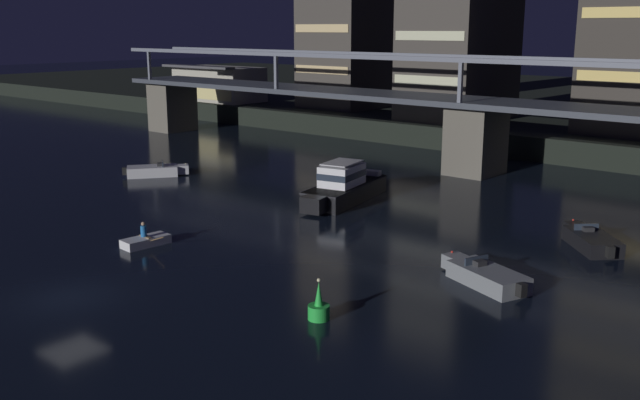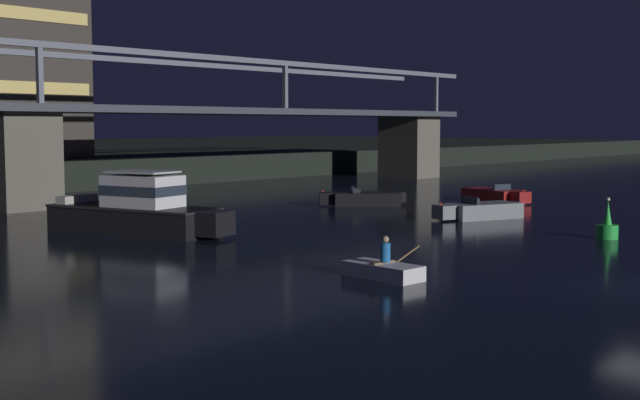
{
  "view_description": "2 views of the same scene",
  "coord_description": "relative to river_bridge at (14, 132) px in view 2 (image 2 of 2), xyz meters",
  "views": [
    {
      "loc": [
        27.54,
        -15.18,
        11.57
      ],
      "look_at": [
        3.4,
        13.0,
        2.61
      ],
      "focal_mm": 40.07,
      "sensor_mm": 36.0,
      "label": 1
    },
    {
      "loc": [
        -25.22,
        -9.04,
        4.84
      ],
      "look_at": [
        4.85,
        17.29,
        1.29
      ],
      "focal_mm": 47.85,
      "sensor_mm": 36.0,
      "label": 2
    }
  ],
  "objects": [
    {
      "name": "river_bridge",
      "position": [
        0.0,
        0.0,
        0.0
      ],
      "size": [
        83.87,
        6.4,
        9.38
      ],
      "color": "#605B51",
      "rests_on": "ground"
    },
    {
      "name": "cabin_cruiser_near_left",
      "position": [
        -2.13,
        -14.35,
        -3.37
      ],
      "size": [
        4.29,
        9.37,
        2.79
      ],
      "color": "black",
      "rests_on": "ground"
    },
    {
      "name": "speedboat_near_right",
      "position": [
        22.01,
        -18.58,
        -4.01
      ],
      "size": [
        2.89,
        5.15,
        1.16
      ],
      "color": "maroon",
      "rests_on": "ground"
    },
    {
      "name": "speedboat_mid_left",
      "position": [
        14.62,
        -13.91,
        -4.01
      ],
      "size": [
        4.33,
        4.45,
        1.16
      ],
      "color": "black",
      "rests_on": "ground"
    },
    {
      "name": "speedboat_mid_center",
      "position": [
        13.01,
        -22.78,
        -4.01
      ],
      "size": [
        5.08,
        3.1,
        1.16
      ],
      "color": "gray",
      "rests_on": "ground"
    },
    {
      "name": "channel_buoy",
      "position": [
        9.83,
        -30.88,
        -3.95
      ],
      "size": [
        0.9,
        0.9,
        1.76
      ],
      "color": "green",
      "rests_on": "ground"
    },
    {
      "name": "dinghy_with_paddler",
      "position": [
        -3.94,
        -29.35,
        -4.15
      ],
      "size": [
        2.46,
        2.68,
        1.36
      ],
      "color": "silver",
      "rests_on": "ground"
    }
  ]
}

